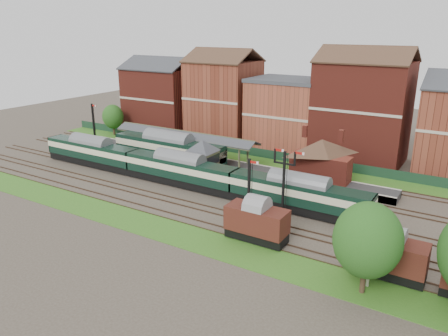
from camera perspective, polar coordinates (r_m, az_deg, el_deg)
The scene contains 20 objects.
ground at distance 58.58m, azimuth -2.14°, elevation -3.09°, with size 160.00×160.00×0.00m, color #473D33.
grass_back at distance 71.67m, azimuth 4.97°, elevation 0.87°, with size 90.00×4.50×0.06m, color #2D6619.
grass_front at distance 49.87m, azimuth -9.88°, elevation -7.26°, with size 90.00×5.00×0.06m, color #2D6619.
fence at distance 73.18m, azimuth 5.69°, elevation 1.81°, with size 90.00×0.12×1.50m, color #193823.
platform at distance 68.70m, azimuth -1.11°, elevation 0.59°, with size 55.00×3.40×1.00m, color #2D2D2D.
signal_box at distance 61.68m, azimuth -2.82°, elevation 1.13°, with size 5.40×5.40×6.00m.
brick_hut at distance 58.37m, azimuth 3.71°, elevation -1.95°, with size 3.20×2.64×2.94m.
station_building at distance 60.58m, azimuth 12.53°, elevation 1.15°, with size 8.10×8.10×5.90m.
canopy at distance 70.92m, azimuth -5.22°, elevation 4.50°, with size 26.00×3.89×4.08m.
semaphore_bracket at distance 49.47m, azimuth 7.84°, elevation -1.60°, with size 3.60×0.25×8.18m.
semaphore_platform_end at distance 82.40m, azimuth -16.65°, elevation 5.42°, with size 1.23×0.25×8.00m.
semaphore_siding at distance 46.65m, azimuth 3.29°, elevation -3.31°, with size 1.23×0.25×8.00m.
yard_lamp at distance 38.48m, azimuth 18.76°, elevation -9.46°, with size 2.60×0.22×7.00m.
town_backdrop at distance 78.01m, azimuth 8.01°, elevation 7.46°, with size 69.00×10.00×16.00m.
dmu_train at distance 60.29m, azimuth -5.75°, elevation -0.18°, with size 52.24×2.75×4.01m.
platform_railcar at distance 69.33m, azimuth -7.23°, elevation 2.46°, with size 19.77×3.11×4.55m.
goods_van_a at distance 44.94m, azimuth 4.30°, elevation -6.95°, with size 6.32×2.74×3.84m.
goods_van_b at distance 41.36m, azimuth 20.85°, elevation -10.62°, with size 6.15×2.66×3.73m.
tree_far at distance 37.11m, azimuth 18.24°, elevation -8.95°, with size 5.51×5.51×8.03m.
tree_back at distance 91.19m, azimuth -14.31°, elevation 6.51°, with size 4.22×4.22×6.17m.
Camera 1 is at (30.50, -45.32, 21.15)m, focal length 35.00 mm.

